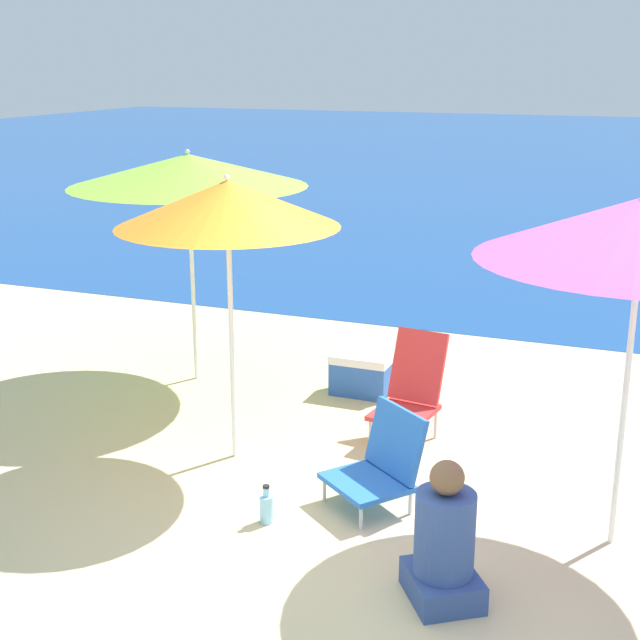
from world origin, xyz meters
TOP-DOWN VIEW (x-y plane):
  - ground_plane at (0.00, 0.00)m, footprint 60.00×60.00m
  - sea_water at (0.00, 24.57)m, footprint 60.00×40.00m
  - beach_umbrella_lime at (-2.65, 2.36)m, footprint 2.07×2.07m
  - beach_umbrella_orange at (-1.57, 0.99)m, footprint 1.55×1.55m
  - beach_chair_red at (-0.46, 1.78)m, footprint 0.49×0.66m
  - beach_chair_blue at (-0.35, 0.68)m, footprint 0.72×0.72m
  - person_seated_near at (0.29, -0.23)m, footprint 0.53×0.55m
  - water_bottle at (-0.94, 0.18)m, footprint 0.09×0.09m
  - cooler_box at (-1.12, 2.54)m, footprint 0.52×0.31m

SIDE VIEW (x-z plane):
  - ground_plane at x=0.00m, z-range 0.00..0.00m
  - sea_water at x=0.00m, z-range 0.00..0.01m
  - water_bottle at x=-0.94m, z-range -0.03..0.23m
  - cooler_box at x=-1.12m, z-range 0.00..0.36m
  - beach_chair_blue at x=-0.35m, z-range -0.02..0.62m
  - person_seated_near at x=0.29m, z-range -0.08..0.73m
  - beach_chair_red at x=-0.46m, z-range -0.01..0.80m
  - beach_umbrella_orange at x=-1.57m, z-range 0.83..2.90m
  - beach_umbrella_lime at x=-2.65m, z-range 0.86..2.93m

